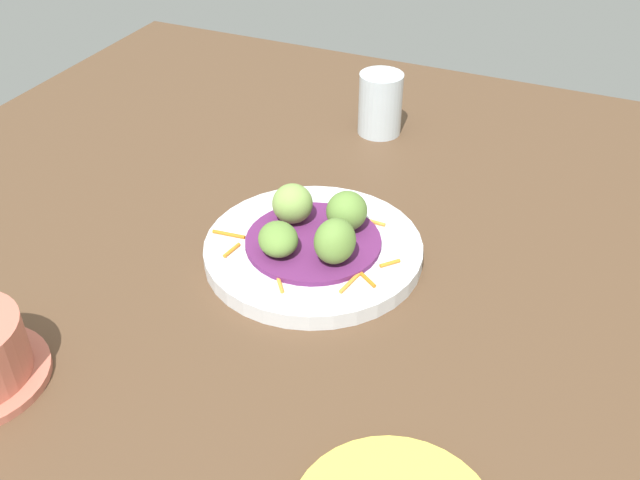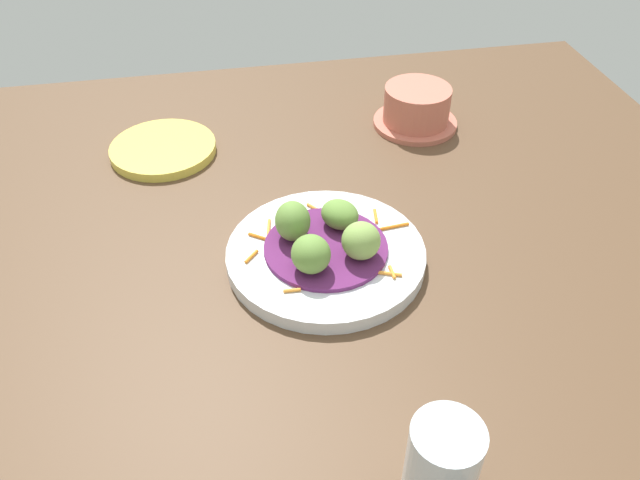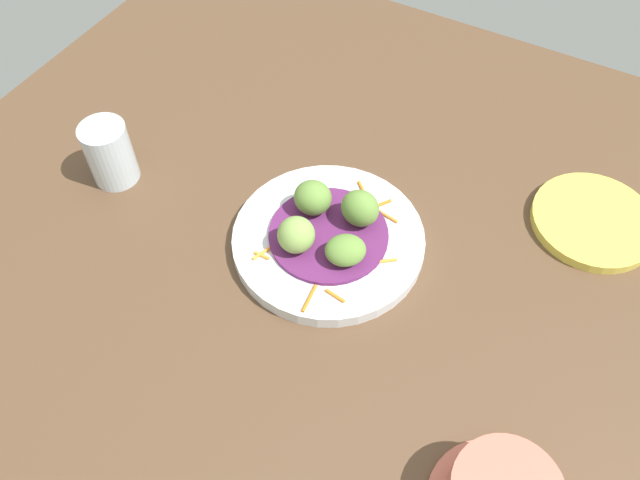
{
  "view_description": "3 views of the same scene",
  "coord_description": "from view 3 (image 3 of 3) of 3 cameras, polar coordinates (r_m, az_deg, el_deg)",
  "views": [
    {
      "loc": [
        30.09,
        -58.83,
        50.45
      ],
      "look_at": [
        4.7,
        -1.5,
        5.09
      ],
      "focal_mm": 41.32,
      "sensor_mm": 36.0,
      "label": 1
    },
    {
      "loc": [
        14.88,
        55.03,
        53.5
      ],
      "look_at": [
        4.19,
        -1.15,
        4.99
      ],
      "focal_mm": 36.0,
      "sensor_mm": 36.0,
      "label": 2
    },
    {
      "loc": [
        -38.64,
        -22.81,
        66.36
      ],
      "look_at": [
        1.78,
        -0.55,
        4.87
      ],
      "focal_mm": 36.23,
      "sensor_mm": 36.0,
      "label": 3
    }
  ],
  "objects": [
    {
      "name": "guac_scoop_right",
      "position": [
        0.79,
        -0.64,
        3.76
      ],
      "size": [
        4.74,
        5.0,
        4.29
      ],
      "primitive_type": "ellipsoid",
      "rotation": [
        0.0,
        0.0,
        3.21
      ],
      "color": "olive",
      "rests_on": "cabbage_bed"
    },
    {
      "name": "main_plate",
      "position": [
        0.79,
        0.74,
        -0.01
      ],
      "size": [
        23.6,
        23.6,
        1.78
      ],
      "primitive_type": "cylinder",
      "color": "silver",
      "rests_on": "table_surface"
    },
    {
      "name": "side_plate_small",
      "position": [
        0.88,
        22.99,
        1.55
      ],
      "size": [
        15.43,
        15.43,
        1.34
      ],
      "primitive_type": "cylinder",
      "color": "#E0CC4C",
      "rests_on": "table_surface"
    },
    {
      "name": "cabbage_bed",
      "position": [
        0.78,
        0.75,
        0.5
      ],
      "size": [
        14.64,
        14.64,
        0.57
      ],
      "primitive_type": "cylinder",
      "color": "#60235B",
      "rests_on": "main_plate"
    },
    {
      "name": "guac_scoop_back",
      "position": [
        0.75,
        -2.1,
        0.5
      ],
      "size": [
        6.01,
        6.02,
        4.41
      ],
      "primitive_type": "ellipsoid",
      "rotation": [
        0.0,
        0.0,
        4.23
      ],
      "color": "#84A851",
      "rests_on": "cabbage_bed"
    },
    {
      "name": "carrot_garnish",
      "position": [
        0.78,
        1.4,
        -0.04
      ],
      "size": [
        20.62,
        15.41,
        0.4
      ],
      "color": "orange",
      "rests_on": "main_plate"
    },
    {
      "name": "table_surface",
      "position": [
        0.79,
        -0.97,
        -2.43
      ],
      "size": [
        110.0,
        110.0,
        2.0
      ],
      "primitive_type": "cube",
      "color": "brown",
      "rests_on": "ground"
    },
    {
      "name": "guac_scoop_center",
      "position": [
        0.78,
        3.56,
        2.81
      ],
      "size": [
        4.52,
        5.05,
        4.74
      ],
      "primitive_type": "ellipsoid",
      "rotation": [
        0.0,
        0.0,
        3.07
      ],
      "color": "olive",
      "rests_on": "cabbage_bed"
    },
    {
      "name": "water_glass",
      "position": [
        0.88,
        -18.24,
        7.15
      ],
      "size": [
        6.04,
        6.04,
        8.63
      ],
      "primitive_type": "cylinder",
      "color": "silver",
      "rests_on": "table_surface"
    },
    {
      "name": "guac_scoop_left",
      "position": [
        0.75,
        2.26,
        -0.91
      ],
      "size": [
        6.18,
        6.34,
        3.28
      ],
      "primitive_type": "ellipsoid",
      "rotation": [
        0.0,
        0.0,
        2.2
      ],
      "color": "olive",
      "rests_on": "cabbage_bed"
    }
  ]
}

